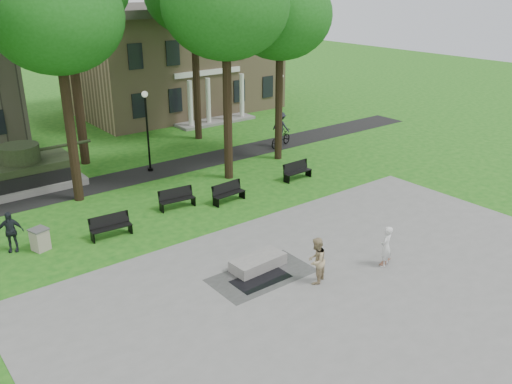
% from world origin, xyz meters
% --- Properties ---
extents(ground, '(120.00, 120.00, 0.00)m').
position_xyz_m(ground, '(0.00, 0.00, 0.00)').
color(ground, '#185614').
rests_on(ground, ground).
extents(plaza, '(22.00, 16.00, 0.02)m').
position_xyz_m(plaza, '(0.00, -5.00, 0.01)').
color(plaza, gray).
rests_on(plaza, ground).
extents(footpath, '(44.00, 2.60, 0.01)m').
position_xyz_m(footpath, '(0.00, 12.00, 0.01)').
color(footpath, black).
rests_on(footpath, ground).
extents(building_right, '(17.00, 12.00, 8.60)m').
position_xyz_m(building_right, '(10.00, 26.00, 4.34)').
color(building_right, '#9E8460').
rests_on(building_right, ground).
extents(tree_1, '(6.20, 6.20, 11.63)m').
position_xyz_m(tree_1, '(-4.50, 10.50, 8.95)').
color(tree_1, black).
rests_on(tree_1, ground).
extents(tree_2, '(6.60, 6.60, 12.16)m').
position_xyz_m(tree_2, '(3.50, 8.50, 9.32)').
color(tree_2, black).
rests_on(tree_2, ground).
extents(tree_3, '(6.00, 6.00, 11.19)m').
position_xyz_m(tree_3, '(8.00, 9.50, 8.60)').
color(tree_3, black).
rests_on(tree_3, ground).
extents(lamp_mid, '(0.36, 0.36, 4.73)m').
position_xyz_m(lamp_mid, '(0.50, 12.30, 2.79)').
color(lamp_mid, black).
rests_on(lamp_mid, ground).
extents(lamp_right, '(0.36, 0.36, 4.73)m').
position_xyz_m(lamp_right, '(10.50, 12.30, 2.79)').
color(lamp_right, black).
rests_on(lamp_right, ground).
extents(tank_monument, '(7.45, 3.40, 2.40)m').
position_xyz_m(tank_monument, '(-6.46, 14.00, 0.86)').
color(tank_monument, gray).
rests_on(tank_monument, ground).
extents(puddle, '(2.20, 1.20, 0.00)m').
position_xyz_m(puddle, '(-2.04, -1.48, 0.02)').
color(puddle, black).
rests_on(puddle, plaza).
extents(concrete_block, '(2.24, 1.09, 0.45)m').
position_xyz_m(concrete_block, '(-1.58, -0.71, 0.24)').
color(concrete_block, gray).
rests_on(concrete_block, plaza).
extents(skateboard, '(0.80, 0.45, 0.07)m').
position_xyz_m(skateboard, '(2.65, -3.52, 0.06)').
color(skateboard, brown).
rests_on(skateboard, plaza).
extents(skateboarder, '(0.72, 0.59, 1.68)m').
position_xyz_m(skateboarder, '(2.47, -3.65, 0.86)').
color(skateboarder, silver).
rests_on(skateboarder, plaza).
extents(friend_watching, '(1.09, 0.99, 1.80)m').
position_xyz_m(friend_watching, '(-0.56, -2.88, 0.92)').
color(friend_watching, tan).
rests_on(friend_watching, plaza).
extents(pedestrian_walker, '(1.12, 0.81, 1.77)m').
position_xyz_m(pedestrian_walker, '(-8.77, 6.69, 0.88)').
color(pedestrian_walker, '#1F2429').
rests_on(pedestrian_walker, ground).
extents(cyclist, '(2.33, 1.40, 2.37)m').
position_xyz_m(cyclist, '(9.81, 11.39, 0.97)').
color(cyclist, black).
rests_on(cyclist, ground).
extents(park_bench_0, '(1.83, 0.65, 1.00)m').
position_xyz_m(park_bench_0, '(-4.98, 5.47, 0.52)').
color(park_bench_0, black).
rests_on(park_bench_0, ground).
extents(park_bench_1, '(1.84, 0.71, 1.00)m').
position_xyz_m(park_bench_1, '(-1.07, 6.49, 0.52)').
color(park_bench_1, black).
rests_on(park_bench_1, ground).
extents(park_bench_2, '(1.83, 0.64, 1.00)m').
position_xyz_m(park_bench_2, '(1.41, 5.58, 0.52)').
color(park_bench_2, black).
rests_on(park_bench_2, ground).
extents(park_bench_3, '(1.81, 0.57, 1.00)m').
position_xyz_m(park_bench_3, '(6.39, 5.95, 0.52)').
color(park_bench_3, black).
rests_on(park_bench_3, ground).
extents(trash_bin, '(0.82, 0.82, 0.96)m').
position_xyz_m(trash_bin, '(-7.82, 6.08, 0.49)').
color(trash_bin, '#9F9383').
rests_on(trash_bin, ground).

